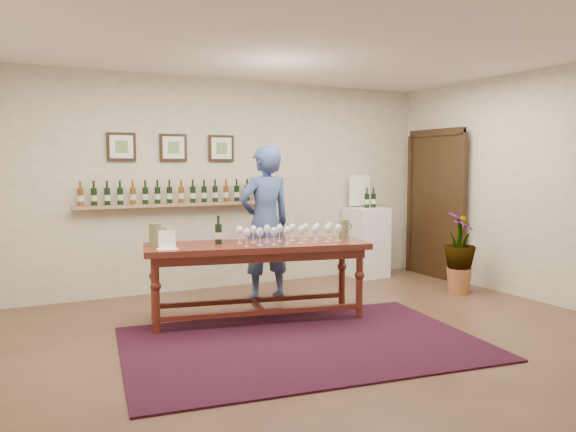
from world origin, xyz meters
name	(u,v)px	position (x,y,z in m)	size (l,w,h in m)	color
ground	(325,334)	(0.00, 0.00, 0.00)	(6.00, 6.00, 0.00)	#4D3121
room_shell	(386,203)	(2.11, 1.86, 1.12)	(6.00, 6.00, 6.00)	beige
rug	(303,343)	(-0.35, -0.19, 0.01)	(3.24, 2.16, 0.02)	#440C12
tasting_table	(257,255)	(-0.39, 0.77, 0.70)	(2.44, 1.21, 0.83)	#491E12
table_glasses	(290,233)	(-0.04, 0.66, 0.93)	(1.39, 0.32, 0.19)	white
table_bottles	(218,230)	(-0.77, 0.92, 0.97)	(0.27, 0.15, 0.29)	black
pitcher_left	(155,235)	(-1.40, 1.04, 0.95)	(0.15, 0.15, 0.24)	#626E44
pitcher_right	(344,229)	(0.68, 0.73, 0.93)	(0.13, 0.13, 0.21)	#626E44
menu_card	(167,240)	(-1.35, 0.79, 0.92)	(0.20, 0.15, 0.18)	white
display_pedestal	(366,242)	(2.02, 2.19, 0.51)	(0.51, 0.51, 1.03)	white
pedestal_bottles	(370,197)	(2.07, 2.18, 1.19)	(0.32, 0.08, 0.32)	black
info_sign	(359,190)	(2.00, 2.37, 1.28)	(0.37, 0.02, 0.50)	white
potted_plant	(460,253)	(2.42, 0.70, 0.53)	(0.68, 0.68, 0.91)	#A25F36
person	(265,223)	(0.08, 1.57, 0.95)	(0.69, 0.45, 1.90)	#34487C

